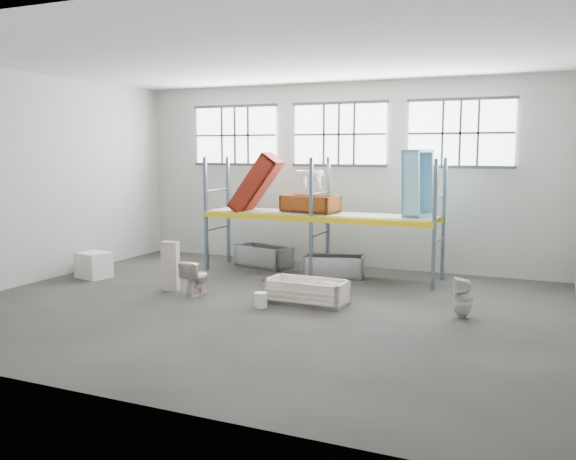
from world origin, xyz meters
The scene contains 33 objects.
floor centered at (0.00, 0.00, -0.05)m, with size 12.00×10.00×0.10m, color #48443D.
ceiling centered at (0.00, 0.00, 5.05)m, with size 12.00×10.00×0.10m, color silver.
wall_back centered at (0.00, 5.05, 2.50)m, with size 12.00×0.10×5.00m, color #ABAB9E.
wall_front centered at (0.00, -5.05, 2.50)m, with size 12.00×0.10×5.00m, color #A4A397.
wall_left centered at (-6.05, 0.00, 2.50)m, with size 0.10×10.00×5.00m, color #A9A89C.
window_left centered at (-3.20, 4.94, 3.60)m, with size 2.60×0.04×1.60m, color white.
window_mid centered at (0.00, 4.94, 3.60)m, with size 2.60×0.04×1.60m, color white.
window_right centered at (3.20, 4.94, 3.60)m, with size 2.60×0.04×1.60m, color white.
rack_upright_la centered at (-3.00, 2.90, 1.50)m, with size 0.08×0.08×3.00m, color slate.
rack_upright_lb centered at (-3.00, 4.10, 1.50)m, with size 0.08×0.08×3.00m, color slate.
rack_upright_ma centered at (0.00, 2.90, 1.50)m, with size 0.08×0.08×3.00m, color slate.
rack_upright_mb centered at (0.00, 4.10, 1.50)m, with size 0.08×0.08×3.00m, color slate.
rack_upright_ra centered at (3.00, 2.90, 1.50)m, with size 0.08×0.08×3.00m, color slate.
rack_upright_rb centered at (3.00, 4.10, 1.50)m, with size 0.08×0.08×3.00m, color slate.
rack_beam_front centered at (0.00, 2.90, 1.50)m, with size 6.00×0.10×0.14m, color yellow.
rack_beam_back centered at (0.00, 4.10, 1.50)m, with size 6.00×0.10×0.14m, color yellow.
shelf_deck centered at (0.00, 3.50, 1.58)m, with size 5.90×1.10×0.03m, color gray.
wet_patch centered at (0.00, 2.70, 0.00)m, with size 1.80×1.80×0.00m, color black.
bathtub_beige centered at (0.81, 0.64, 0.25)m, with size 1.68×0.79×0.50m, color #F4DCCD, non-canonical shape.
cistern_spare centered at (1.34, 0.67, 0.28)m, with size 0.41×0.20×0.39m, color beige.
sink_in_tub centered at (0.27, 0.60, 0.16)m, with size 0.49×0.49×0.17m, color beige.
toilet_beige centered at (-1.73, 0.34, 0.39)m, with size 0.43×0.76×0.78m, color beige.
cistern_tall centered at (-2.47, 0.48, 0.56)m, with size 0.36×0.24×1.13m, color beige.
toilet_white centered at (3.97, 0.81, 0.39)m, with size 0.35×0.36×0.78m, color silver.
steel_tub_left centered at (-1.79, 3.91, 0.29)m, with size 1.56×0.73×0.57m, color #AAABB1, non-canonical shape.
steel_tub_right centered at (0.44, 3.36, 0.27)m, with size 1.49×0.70×0.55m, color #9D9EA4, non-canonical shape.
rust_tub_flat centered at (-0.28, 3.53, 1.82)m, with size 1.47×0.69×0.41m, color #9C4E12, non-canonical shape.
rust_tub_tilted centered at (-1.76, 3.39, 2.29)m, with size 1.70×0.79×0.48m, color maroon, non-canonical shape.
sink_on_shelf centered at (-0.19, 3.27, 2.09)m, with size 0.71×0.55×0.63m, color white.
blue_tub_upright centered at (2.45, 3.59, 2.40)m, with size 1.59×0.75×0.45m, color #78ACC7, non-canonical shape.
bucket centered at (0.09, -0.07, 0.15)m, with size 0.27×0.27×0.31m, color white.
carton_near centered at (-5.06, 0.87, 0.32)m, with size 0.74×0.64×0.64m, color silver.
carton_far centered at (-5.57, 1.63, 0.23)m, with size 0.55×0.55×0.46m, color white.
Camera 1 is at (5.54, -11.02, 3.21)m, focal length 38.34 mm.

